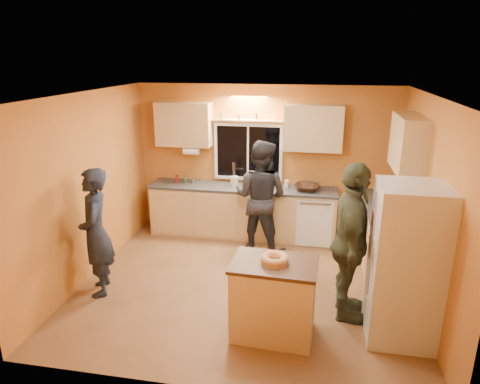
% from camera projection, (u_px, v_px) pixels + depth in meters
% --- Properties ---
extents(ground, '(4.50, 4.50, 0.00)m').
position_uv_depth(ground, '(246.00, 285.00, 5.98)').
color(ground, brown).
rests_on(ground, ground).
extents(room_shell, '(4.54, 4.04, 2.61)m').
position_uv_depth(room_shell, '(260.00, 166.00, 5.85)').
color(room_shell, '#C27731').
rests_on(room_shell, ground).
extents(back_counter, '(4.23, 0.62, 0.90)m').
position_uv_depth(back_counter, '(263.00, 212.00, 7.43)').
color(back_counter, tan).
rests_on(back_counter, ground).
extents(right_counter, '(0.62, 1.84, 0.90)m').
position_uv_depth(right_counter, '(389.00, 251.00, 5.98)').
color(right_counter, tan).
rests_on(right_counter, ground).
extents(refrigerator, '(0.72, 0.70, 1.80)m').
position_uv_depth(refrigerator, '(405.00, 265.00, 4.63)').
color(refrigerator, silver).
rests_on(refrigerator, ground).
extents(island, '(0.97, 0.69, 0.91)m').
position_uv_depth(island, '(273.00, 298.00, 4.80)').
color(island, tan).
rests_on(island, ground).
extents(bundt_pastry, '(0.31, 0.31, 0.09)m').
position_uv_depth(bundt_pastry, '(275.00, 259.00, 4.65)').
color(bundt_pastry, '#B17649').
rests_on(bundt_pastry, island).
extents(person_left, '(0.63, 0.74, 1.72)m').
position_uv_depth(person_left, '(96.00, 233.00, 5.57)').
color(person_left, black).
rests_on(person_left, ground).
extents(person_center, '(1.04, 0.90, 1.83)m').
position_uv_depth(person_center, '(261.00, 197.00, 6.77)').
color(person_center, black).
rests_on(person_center, ground).
extents(person_right, '(0.49, 1.14, 1.94)m').
position_uv_depth(person_right, '(351.00, 243.00, 4.99)').
color(person_right, '#2E3320').
rests_on(person_right, ground).
extents(mixing_bowl, '(0.47, 0.47, 0.10)m').
position_uv_depth(mixing_bowl, '(307.00, 187.00, 7.15)').
color(mixing_bowl, black).
rests_on(mixing_bowl, back_counter).
extents(utensil_crock, '(0.14, 0.14, 0.17)m').
position_uv_depth(utensil_crock, '(234.00, 181.00, 7.36)').
color(utensil_crock, beige).
rests_on(utensil_crock, back_counter).
extents(potted_plant, '(0.33, 0.31, 0.30)m').
position_uv_depth(potted_plant, '(393.00, 221.00, 5.43)').
color(potted_plant, gray).
rests_on(potted_plant, right_counter).
extents(red_box, '(0.19, 0.16, 0.07)m').
position_uv_depth(red_box, '(384.00, 202.00, 6.50)').
color(red_box, maroon).
rests_on(red_box, right_counter).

